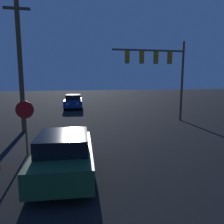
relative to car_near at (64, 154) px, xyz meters
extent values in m
cube|color=#1E4728|center=(0.00, 0.04, -0.12)|extent=(2.12, 4.20, 0.71)
cube|color=black|center=(-0.01, -0.16, 0.49)|extent=(1.71, 2.10, 0.52)
cylinder|color=black|center=(-0.77, 1.36, -0.48)|extent=(0.24, 0.61, 0.60)
cylinder|color=black|center=(0.94, 1.25, -0.48)|extent=(0.24, 0.61, 0.60)
cylinder|color=black|center=(-0.93, -1.17, -0.48)|extent=(0.24, 0.61, 0.60)
cylinder|color=black|center=(0.78, -1.28, -0.48)|extent=(0.24, 0.61, 0.60)
sphere|color=#F9EFC6|center=(-0.38, 2.14, -0.05)|extent=(0.18, 0.18, 0.18)
sphere|color=#F9EFC6|center=(0.65, 2.07, -0.05)|extent=(0.18, 0.18, 0.18)
cube|color=navy|center=(0.75, 17.14, -0.12)|extent=(2.14, 4.21, 0.71)
cube|color=black|center=(0.76, 17.34, 0.49)|extent=(1.72, 2.11, 0.52)
cylinder|color=black|center=(1.52, 15.81, -0.48)|extent=(0.25, 0.61, 0.60)
cylinder|color=black|center=(-0.19, 15.93, -0.48)|extent=(0.25, 0.61, 0.60)
cylinder|color=black|center=(1.69, 18.34, -0.48)|extent=(0.25, 0.61, 0.60)
cylinder|color=black|center=(-0.02, 18.46, -0.48)|extent=(0.25, 0.61, 0.60)
sphere|color=#F9EFC6|center=(1.12, 15.04, -0.05)|extent=(0.18, 0.18, 0.18)
sphere|color=#F9EFC6|center=(0.09, 15.11, -0.05)|extent=(0.18, 0.18, 0.18)
cylinder|color=brown|center=(8.92, 8.45, 2.26)|extent=(0.18, 0.18, 6.08)
cube|color=brown|center=(6.15, 8.45, 4.58)|extent=(5.54, 0.12, 0.12)
cube|color=#A57F14|center=(7.81, 8.45, 4.07)|extent=(0.28, 0.28, 0.90)
cylinder|color=orange|center=(7.81, 8.30, 4.27)|extent=(0.20, 0.02, 0.20)
cube|color=#A57F14|center=(6.71, 8.45, 4.07)|extent=(0.28, 0.28, 0.90)
cylinder|color=orange|center=(6.71, 8.30, 4.27)|extent=(0.20, 0.02, 0.20)
cube|color=#A57F14|center=(5.60, 8.45, 4.07)|extent=(0.28, 0.28, 0.90)
cylinder|color=orange|center=(5.60, 8.30, 4.27)|extent=(0.20, 0.02, 0.20)
cube|color=#A57F14|center=(4.49, 8.45, 4.07)|extent=(0.28, 0.28, 0.90)
cylinder|color=orange|center=(4.49, 8.30, 4.27)|extent=(0.20, 0.02, 0.20)
cylinder|color=brown|center=(-1.62, 2.47, 0.41)|extent=(0.07, 0.07, 2.37)
cylinder|color=red|center=(-1.62, 2.45, 1.22)|extent=(0.75, 0.03, 0.75)
cylinder|color=brown|center=(-2.58, 7.07, 3.31)|extent=(0.28, 0.28, 8.17)
cube|color=brown|center=(-2.58, 7.07, 6.58)|extent=(1.51, 0.14, 0.14)
camera|label=1|loc=(0.19, -7.24, 2.54)|focal=35.00mm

